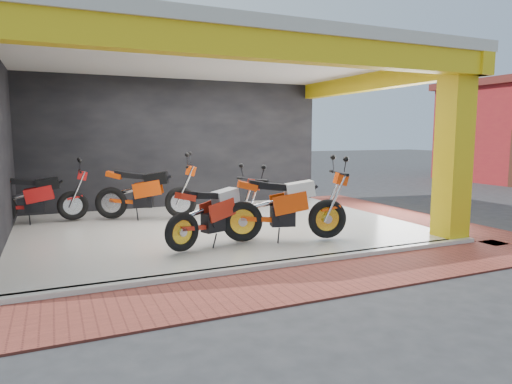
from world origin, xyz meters
TOP-DOWN VIEW (x-y plane):
  - ground at (0.00, 0.00)m, footprint 80.00×80.00m
  - showroom_floor at (0.00, 2.00)m, footprint 8.00×6.00m
  - showroom_ceiling at (0.00, 2.00)m, footprint 8.40×6.40m
  - back_wall at (0.00, 5.10)m, footprint 8.20×0.20m
  - corner_column at (3.75, -0.75)m, footprint 0.50×0.50m
  - header_beam_front at (0.00, -1.00)m, footprint 8.40×0.30m
  - header_beam_right at (4.00, 2.00)m, footprint 0.30×6.40m
  - floor_kerb at (0.00, -1.02)m, footprint 8.00×0.20m
  - paver_front at (0.00, -1.80)m, footprint 9.00×1.40m
  - paver_right at (4.80, 2.00)m, footprint 1.40×7.00m
  - moto_hero at (1.42, -0.06)m, footprint 2.59×1.47m
  - moto_row_a at (0.05, 0.59)m, footprint 2.33×1.51m
  - moto_row_b at (-0.53, 3.04)m, footprint 2.58×1.71m
  - moto_row_d at (-2.80, 3.78)m, footprint 2.24×0.87m

SIDE VIEW (x-z plane):
  - ground at x=0.00m, z-range 0.00..0.00m
  - paver_front at x=0.00m, z-range 0.00..0.03m
  - paver_right at x=4.80m, z-range 0.00..0.03m
  - showroom_floor at x=0.00m, z-range 0.00..0.10m
  - floor_kerb at x=0.00m, z-range 0.00..0.10m
  - moto_row_a at x=0.05m, z-range 0.10..1.43m
  - moto_row_d at x=-2.80m, z-range 0.10..1.46m
  - moto_row_b at x=-0.53m, z-range 0.10..1.58m
  - moto_hero at x=1.42m, z-range 0.10..1.59m
  - back_wall at x=0.00m, z-range 0.00..3.50m
  - corner_column at x=3.75m, z-range 0.00..3.50m
  - header_beam_front at x=0.00m, z-range 3.10..3.50m
  - header_beam_right at x=4.00m, z-range 3.10..3.50m
  - showroom_ceiling at x=0.00m, z-range 3.50..3.70m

